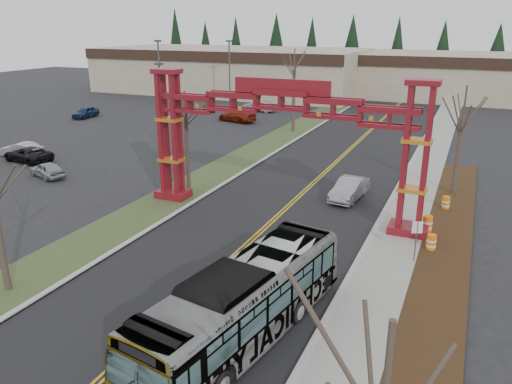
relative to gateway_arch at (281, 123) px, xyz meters
The scene contains 30 objects.
road 9.20m from the gateway_arch, 90.00° to the left, with size 12.00×110.00×0.02m, color black.
lane_line_left 9.19m from the gateway_arch, 90.98° to the left, with size 0.12×100.00×0.01m, color gold.
lane_line_right 9.19m from the gateway_arch, 89.02° to the left, with size 0.12×100.00×0.01m, color gold.
curb_right 11.03m from the gateway_arch, 48.70° to the left, with size 0.30×110.00×0.15m, color #ABACA6.
sidewalk_right 11.90m from the gateway_arch, 42.65° to the left, with size 2.60×110.00×0.14m, color gray.
landscape_strip 14.25m from the gateway_arch, 38.11° to the right, with size 2.60×50.00×0.12m, color black.
grass_median 12.18m from the gateway_arch, 138.81° to the left, with size 4.00×110.00×0.08m, color #324221.
curb_left 11.03m from the gateway_arch, 131.30° to the left, with size 0.30×110.00×0.15m, color #ABACA6.
gateway_arch is the anchor object (origin of this frame).
retail_building_west 61.78m from the gateway_arch, 119.07° to the left, with size 46.00×22.30×7.50m.
retail_building_east 62.80m from the gateway_arch, 80.83° to the left, with size 38.00×20.30×7.00m.
conifer_treeline 74.00m from the gateway_arch, 89.81° to the left, with size 116.10×5.60×13.00m.
transit_bus 14.19m from the gateway_arch, 74.74° to the right, with size 2.65×11.34×3.16m, color #989B9F.
silver_sedan 7.87m from the gateway_arch, 54.93° to the left, with size 1.56×4.47×1.47m, color #A5A8AD.
parked_car_near_a 20.66m from the gateway_arch, behind, with size 1.49×3.70×1.26m, color #94979B.
parked_car_near_b 27.87m from the gateway_arch, behind, with size 1.43×4.09×1.35m, color #B8B8B8.
parked_car_near_c 25.98m from the gateway_arch, behind, with size 2.21×4.80×1.33m, color black.
parked_car_mid_a 32.64m from the gateway_arch, 120.60° to the left, with size 2.10×5.16×1.50m, color maroon.
parked_car_mid_b 42.38m from the gateway_arch, 148.00° to the left, with size 1.67×4.15×1.41m, color navy.
parked_car_far_a 39.79m from the gateway_arch, 115.22° to the left, with size 1.62×4.66×1.54m, color #ABADB3.
bare_tree_median_mid 8.30m from the gateway_arch, 165.40° to the left, with size 2.95×2.95×7.24m.
bare_tree_median_far 26.20m from the gateway_arch, 107.79° to the left, with size 3.46×3.46×9.13m.
bare_tree_right_far 13.38m from the gateway_arch, 41.58° to the left, with size 3.42×3.42×7.75m.
light_pole_near 19.22m from the gateway_arch, 146.02° to the left, with size 0.72×0.36×8.33m.
light_pole_mid 39.64m from the gateway_arch, 134.65° to the left, with size 0.84×0.42×9.65m.
light_pole_far 42.92m from the gateway_arch, 120.76° to the left, with size 0.82×0.41×9.46m.
street_sign 10.44m from the gateway_arch, 22.23° to the right, with size 0.51×0.22×2.30m.
barrel_south 11.07m from the gateway_arch, 10.57° to the right, with size 0.52×0.52×0.96m.
barrel_mid 10.54m from the gateway_arch, ahead, with size 0.58×0.58×1.07m.
barrel_north 12.33m from the gateway_arch, 28.16° to the left, with size 0.51×0.51×0.94m.
Camera 1 is at (10.66, -10.04, 11.72)m, focal length 35.00 mm.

